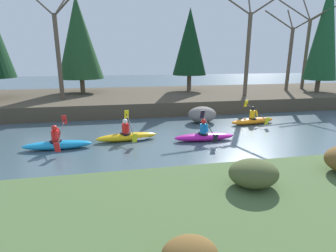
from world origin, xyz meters
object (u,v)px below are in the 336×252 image
(kayaker_lead, at_px, (253,120))
(kayaker_middle, at_px, (205,136))
(boulder_midstream, at_px, (202,115))
(kayaker_trailing, at_px, (129,136))
(kayaker_far_back, at_px, (58,144))

(kayaker_lead, bearing_deg, kayaker_middle, -155.43)
(kayaker_lead, xyz_separation_m, boulder_midstream, (-2.69, 0.89, 0.24))
(kayaker_trailing, bearing_deg, kayaker_lead, 6.45)
(kayaker_trailing, relative_size, kayaker_far_back, 1.01)
(kayaker_far_back, height_order, boulder_midstream, kayaker_far_back)
(kayaker_trailing, bearing_deg, boulder_midstream, 23.92)
(kayaker_lead, relative_size, kayaker_middle, 1.01)
(kayaker_middle, bearing_deg, kayaker_lead, 34.74)
(kayaker_middle, relative_size, kayaker_far_back, 1.00)
(kayaker_trailing, height_order, boulder_midstream, kayaker_trailing)
(kayaker_middle, xyz_separation_m, kayaker_trailing, (-3.31, 0.72, -0.02))
(kayaker_middle, bearing_deg, boulder_midstream, 75.38)
(kayaker_trailing, xyz_separation_m, boulder_midstream, (4.27, 2.55, 0.26))
(boulder_midstream, bearing_deg, kayaker_lead, -18.34)
(kayaker_middle, xyz_separation_m, boulder_midstream, (0.96, 3.27, 0.24))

